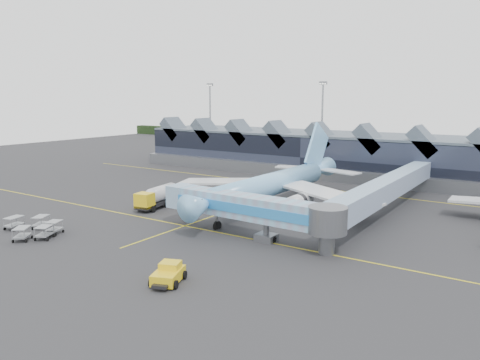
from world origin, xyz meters
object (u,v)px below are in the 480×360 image
Objects in this scene: main_airliner at (275,183)px; pushback_tug at (168,274)px; fuel_truck at (159,196)px; jet_bridge at (259,210)px.

main_airliner is 34.55m from pushback_tug.
main_airliner reaches higher than fuel_truck.
main_airliner is 1.60× the size of jet_bridge.
jet_bridge reaches higher than fuel_truck.
fuel_truck is 2.17× the size of pushback_tug.
main_airliner is 19.35m from fuel_truck.
pushback_tug is at bearing -88.14° from jet_bridge.
jet_bridge is 17.23m from pushback_tug.
fuel_truck is 32.76m from pushback_tug.
pushback_tug is (7.15, -33.66, -3.15)m from main_airliner.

